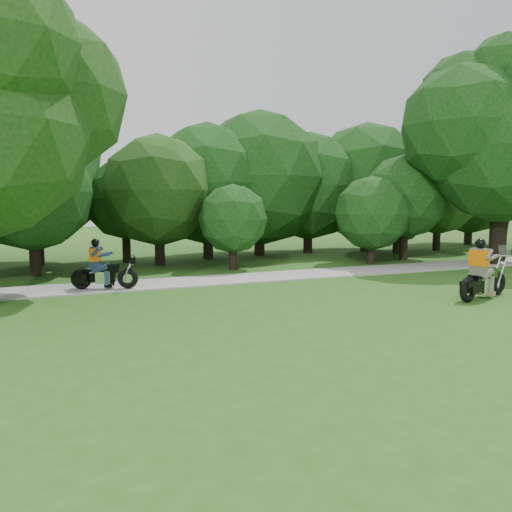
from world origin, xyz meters
TOP-DOWN VIEW (x-y plane):
  - ground at (0.00, 0.00)m, footprint 100.00×100.00m
  - walkway at (0.00, 8.00)m, footprint 60.00×2.20m
  - tree_line at (0.11, 14.86)m, footprint 39.24×12.27m
  - big_tree_east at (10.46, 7.87)m, footprint 9.07×6.89m
  - chopper_motorcycle at (3.40, 1.68)m, footprint 2.57×1.17m
  - touring_motorcycle at (-7.22, 7.54)m, footprint 2.16×1.13m

SIDE VIEW (x-z plane):
  - ground at x=0.00m, z-range 0.00..0.00m
  - walkway at x=0.00m, z-range 0.00..0.06m
  - touring_motorcycle at x=-7.22m, z-range -0.17..1.52m
  - chopper_motorcycle at x=3.40m, z-range -0.25..1.62m
  - tree_line at x=0.11m, z-range -0.18..7.60m
  - big_tree_east at x=10.46m, z-range 0.80..11.26m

